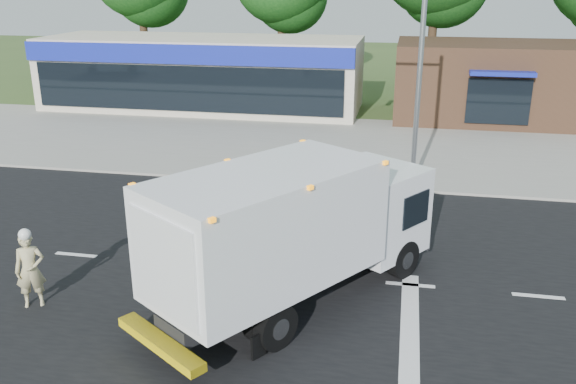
% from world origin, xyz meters
% --- Properties ---
extents(ground, '(120.00, 120.00, 0.00)m').
position_xyz_m(ground, '(0.00, 0.00, 0.00)').
color(ground, '#385123').
rests_on(ground, ground).
extents(road_asphalt, '(60.00, 14.00, 0.02)m').
position_xyz_m(road_asphalt, '(0.00, 0.00, 0.00)').
color(road_asphalt, black).
rests_on(road_asphalt, ground).
extents(sidewalk, '(60.00, 2.40, 0.12)m').
position_xyz_m(sidewalk, '(0.00, 8.20, 0.06)').
color(sidewalk, gray).
rests_on(sidewalk, ground).
extents(parking_apron, '(60.00, 9.00, 0.02)m').
position_xyz_m(parking_apron, '(0.00, 14.00, 0.01)').
color(parking_apron, gray).
rests_on(parking_apron, ground).
extents(lane_markings, '(55.20, 7.00, 0.01)m').
position_xyz_m(lane_markings, '(1.35, -1.35, 0.02)').
color(lane_markings, silver).
rests_on(lane_markings, road_asphalt).
extents(ems_box_truck, '(6.29, 7.67, 3.41)m').
position_xyz_m(ems_box_truck, '(0.33, -1.38, 1.96)').
color(ems_box_truck, black).
rests_on(ems_box_truck, ground).
extents(emergency_worker, '(0.79, 0.69, 1.92)m').
position_xyz_m(emergency_worker, '(-5.54, -2.65, 0.94)').
color(emergency_worker, tan).
rests_on(emergency_worker, ground).
extents(retail_strip_mall, '(18.00, 6.20, 4.00)m').
position_xyz_m(retail_strip_mall, '(-9.00, 19.93, 2.01)').
color(retail_strip_mall, beige).
rests_on(retail_strip_mall, ground).
extents(brown_storefront, '(10.00, 6.70, 4.00)m').
position_xyz_m(brown_storefront, '(7.00, 19.98, 2.00)').
color(brown_storefront, '#382316').
rests_on(brown_storefront, ground).
extents(traffic_signal_pole, '(3.51, 0.25, 8.00)m').
position_xyz_m(traffic_signal_pole, '(2.35, 7.60, 4.92)').
color(traffic_signal_pole, gray).
rests_on(traffic_signal_pole, ground).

